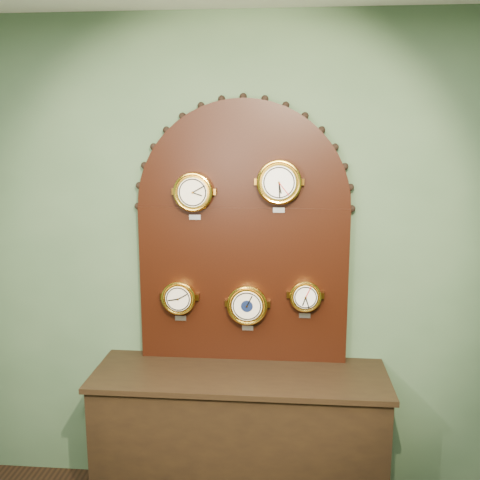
# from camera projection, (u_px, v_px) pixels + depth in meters

# --- Properties ---
(wall_back) EXTENTS (4.00, 0.00, 4.00)m
(wall_back) POSITION_uv_depth(u_px,v_px,m) (244.00, 262.00, 3.21)
(wall_back) COLOR #405B3E
(wall_back) RESTS_ON ground
(shop_counter) EXTENTS (1.60, 0.50, 0.80)m
(shop_counter) POSITION_uv_depth(u_px,v_px,m) (240.00, 444.00, 3.14)
(shop_counter) COLOR black
(shop_counter) RESTS_ON ground_plane
(display_board) EXTENTS (1.26, 0.06, 1.53)m
(display_board) POSITION_uv_depth(u_px,v_px,m) (243.00, 225.00, 3.12)
(display_board) COLOR black
(display_board) RESTS_ON shop_counter
(roman_clock) EXTENTS (0.22, 0.08, 0.27)m
(roman_clock) POSITION_uv_depth(u_px,v_px,m) (193.00, 192.00, 3.04)
(roman_clock) COLOR gold
(roman_clock) RESTS_ON display_board
(arabic_clock) EXTENTS (0.24, 0.08, 0.29)m
(arabic_clock) POSITION_uv_depth(u_px,v_px,m) (279.00, 182.00, 2.99)
(arabic_clock) COLOR gold
(arabic_clock) RESTS_ON display_board
(hygrometer) EXTENTS (0.20, 0.08, 0.25)m
(hygrometer) POSITION_uv_depth(u_px,v_px,m) (179.00, 297.00, 3.17)
(hygrometer) COLOR gold
(hygrometer) RESTS_ON display_board
(barometer) EXTENTS (0.23, 0.08, 0.28)m
(barometer) POSITION_uv_depth(u_px,v_px,m) (247.00, 305.00, 3.14)
(barometer) COLOR gold
(barometer) RESTS_ON display_board
(tide_clock) EXTENTS (0.18, 0.08, 0.23)m
(tide_clock) POSITION_uv_depth(u_px,v_px,m) (305.00, 296.00, 3.10)
(tide_clock) COLOR gold
(tide_clock) RESTS_ON display_board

